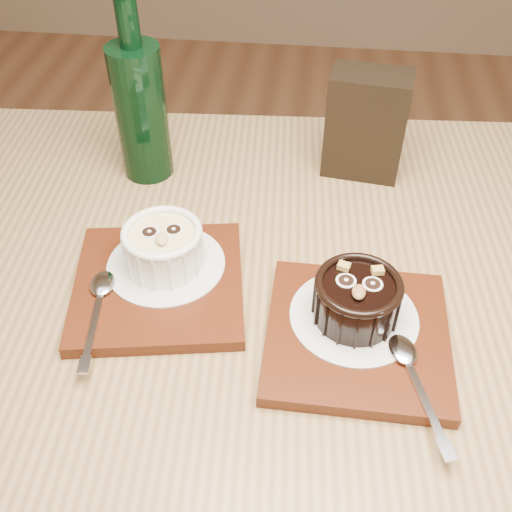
{
  "coord_description": "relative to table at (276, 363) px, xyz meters",
  "views": [
    {
      "loc": [
        -0.07,
        -0.27,
        1.23
      ],
      "look_at": [
        -0.12,
        0.16,
        0.81
      ],
      "focal_mm": 42.0,
      "sensor_mm": 36.0,
      "label": 1
    }
  ],
  "objects": [
    {
      "name": "table",
      "position": [
        0.0,
        0.0,
        0.0
      ],
      "size": [
        1.25,
        0.87,
        0.75
      ],
      "rotation": [
        0.0,
        0.0,
        0.06
      ],
      "color": "brown",
      "rests_on": "ground"
    },
    {
      "name": "tray_left",
      "position": [
        -0.13,
        0.02,
        0.1
      ],
      "size": [
        0.21,
        0.21,
        0.01
      ],
      "primitive_type": "cube",
      "rotation": [
        0.0,
        0.0,
        0.17
      ],
      "color": "#4F1F0D",
      "rests_on": "table"
    },
    {
      "name": "doily_left",
      "position": [
        -0.13,
        0.04,
        0.11
      ],
      "size": [
        0.13,
        0.13,
        0.0
      ],
      "primitive_type": "cylinder",
      "color": "silver",
      "rests_on": "tray_left"
    },
    {
      "name": "ramekin_white",
      "position": [
        -0.13,
        0.04,
        0.13
      ],
      "size": [
        0.09,
        0.09,
        0.05
      ],
      "rotation": [
        0.0,
        0.0,
        0.27
      ],
      "color": "white",
      "rests_on": "doily_left"
    },
    {
      "name": "spoon_left",
      "position": [
        -0.18,
        -0.03,
        0.11
      ],
      "size": [
        0.04,
        0.14,
        0.01
      ],
      "primitive_type": null,
      "rotation": [
        0.0,
        0.0,
        0.14
      ],
      "color": "silver",
      "rests_on": "tray_left"
    },
    {
      "name": "tray_right",
      "position": [
        0.08,
        -0.03,
        0.1
      ],
      "size": [
        0.18,
        0.18,
        0.01
      ],
      "primitive_type": "cube",
      "rotation": [
        0.0,
        0.0,
        -0.01
      ],
      "color": "#4F1F0D",
      "rests_on": "table"
    },
    {
      "name": "doily_right",
      "position": [
        0.08,
        -0.01,
        0.11
      ],
      "size": [
        0.13,
        0.13,
        0.0
      ],
      "primitive_type": "cylinder",
      "color": "silver",
      "rests_on": "tray_right"
    },
    {
      "name": "ramekin_dark",
      "position": [
        0.08,
        -0.01,
        0.13
      ],
      "size": [
        0.09,
        0.09,
        0.05
      ],
      "rotation": [
        0.0,
        0.0,
        -0.07
      ],
      "color": "black",
      "rests_on": "doily_right"
    },
    {
      "name": "spoon_right",
      "position": [
        0.13,
        -0.08,
        0.11
      ],
      "size": [
        0.06,
        0.14,
        0.01
      ],
      "primitive_type": null,
      "rotation": [
        0.0,
        0.0,
        0.29
      ],
      "color": "silver",
      "rests_on": "tray_right"
    },
    {
      "name": "condiment_stand",
      "position": [
        0.09,
        0.27,
        0.16
      ],
      "size": [
        0.11,
        0.07,
        0.14
      ],
      "primitive_type": "cube",
      "rotation": [
        0.0,
        0.0,
        -0.13
      ],
      "color": "black",
      "rests_on": "table"
    },
    {
      "name": "green_bottle",
      "position": [
        -0.2,
        0.23,
        0.19
      ],
      "size": [
        0.07,
        0.07,
        0.25
      ],
      "color": "black",
      "rests_on": "table"
    }
  ]
}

